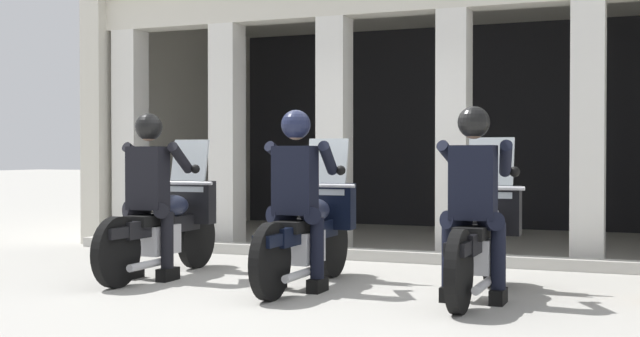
{
  "coord_description": "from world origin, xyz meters",
  "views": [
    {
      "loc": [
        2.94,
        -7.08,
        1.21
      ],
      "look_at": [
        0.0,
        0.17,
        1.06
      ],
      "focal_mm": 46.98,
      "sensor_mm": 36.0,
      "label": 1
    }
  ],
  "objects": [
    {
      "name": "ground_plane",
      "position": [
        0.0,
        3.0,
        0.0
      ],
      "size": [
        80.0,
        80.0,
        0.0
      ],
      "primitive_type": "plane",
      "color": "#A8A59E"
    },
    {
      "name": "station_building",
      "position": [
        0.04,
        4.63,
        2.11
      ],
      "size": [
        8.43,
        4.7,
        3.44
      ],
      "color": "black",
      "rests_on": "ground"
    },
    {
      "name": "kerb_strip",
      "position": [
        0.04,
        1.85,
        0.06
      ],
      "size": [
        7.93,
        0.24,
        0.12
      ],
      "primitive_type": "cube",
      "color": "#B7B5AD",
      "rests_on": "ground"
    },
    {
      "name": "motorcycle_left",
      "position": [
        -1.56,
        -0.03,
        0.5
      ],
      "size": [
        0.62,
        2.04,
        1.35
      ],
      "rotation": [
        0.0,
        0.0,
        0.02
      ],
      "color": "black",
      "rests_on": "ground"
    },
    {
      "name": "police_officer_left",
      "position": [
        -1.56,
        -0.31,
        0.94
      ],
      "size": [
        0.63,
        0.61,
        1.58
      ],
      "rotation": [
        0.0,
        0.0,
        0.02
      ],
      "color": "black",
      "rests_on": "ground"
    },
    {
      "name": "motorcycle_center",
      "position": [
        0.0,
        -0.09,
        0.5
      ],
      "size": [
        0.62,
        2.04,
        1.35
      ],
      "rotation": [
        0.0,
        0.0,
        0.18
      ],
      "color": "black",
      "rests_on": "ground"
    },
    {
      "name": "police_officer_center",
      "position": [
        0.0,
        -0.38,
        0.94
      ],
      "size": [
        0.63,
        0.61,
        1.58
      ],
      "rotation": [
        0.0,
        0.0,
        0.18
      ],
      "color": "black",
      "rests_on": "ground"
    },
    {
      "name": "motorcycle_right",
      "position": [
        1.56,
        -0.08,
        0.5
      ],
      "size": [
        0.62,
        2.04,
        1.35
      ],
      "rotation": [
        0.0,
        0.0,
        0.1
      ],
      "color": "black",
      "rests_on": "ground"
    },
    {
      "name": "police_officer_right",
      "position": [
        1.56,
        -0.37,
        0.94
      ],
      "size": [
        0.63,
        0.61,
        1.58
      ],
      "rotation": [
        0.0,
        0.0,
        0.1
      ],
      "color": "black",
      "rests_on": "ground"
    }
  ]
}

